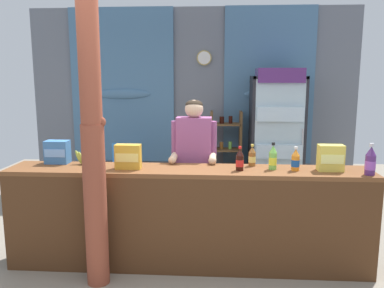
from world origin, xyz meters
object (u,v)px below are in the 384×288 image
at_px(stall_counter, 187,211).
at_px(soda_bottle_grape_soda, 370,162).
at_px(plastic_lawn_chair, 124,170).
at_px(snack_box_biscuit, 57,152).
at_px(shopkeeper, 194,156).
at_px(soda_bottle_orange_soda, 295,160).
at_px(soda_bottle_cola, 240,160).
at_px(snack_box_instant_noodle, 331,158).
at_px(snack_box_choco_powder, 128,157).
at_px(bottle_shelf_rack, 226,152).
at_px(timber_post, 92,131).
at_px(soda_bottle_iced_tea, 252,157).
at_px(banana_bunch, 87,159).
at_px(drink_fridge, 277,129).
at_px(soda_bottle_lime_soda, 273,158).

bearing_deg(stall_counter, soda_bottle_grape_soda, -0.91).
bearing_deg(plastic_lawn_chair, snack_box_biscuit, -98.73).
bearing_deg(shopkeeper, soda_bottle_orange_soda, -25.85).
xyz_separation_m(plastic_lawn_chair, soda_bottle_cola, (1.54, -1.85, 0.57)).
height_order(snack_box_instant_noodle, snack_box_choco_powder, snack_box_instant_noodle).
bearing_deg(shopkeeper, bottle_shelf_rack, 78.59).
height_order(bottle_shelf_rack, soda_bottle_cola, bottle_shelf_rack).
height_order(stall_counter, snack_box_choco_powder, snack_box_choco_powder).
distance_m(snack_box_instant_noodle, snack_box_choco_powder, 1.87).
bearing_deg(timber_post, soda_bottle_iced_tea, 21.63).
xyz_separation_m(bottle_shelf_rack, shopkeeper, (-0.38, -1.86, 0.31)).
xyz_separation_m(plastic_lawn_chair, banana_bunch, (0.06, -1.70, 0.53)).
bearing_deg(soda_bottle_grape_soda, soda_bottle_iced_tea, 164.00).
xyz_separation_m(stall_counter, timber_post, (-0.77, -0.29, 0.78)).
height_order(stall_counter, plastic_lawn_chair, stall_counter).
relative_size(drink_fridge, snack_box_biscuit, 8.48).
distance_m(timber_post, soda_bottle_cola, 1.34).
relative_size(timber_post, plastic_lawn_chair, 3.31).
relative_size(snack_box_instant_noodle, snack_box_biscuit, 1.06).
bearing_deg(soda_bottle_lime_soda, soda_bottle_iced_tea, 143.37).
xyz_separation_m(soda_bottle_lime_soda, snack_box_biscuit, (-2.10, 0.13, 0.01)).
distance_m(stall_counter, drink_fridge, 2.55).
height_order(soda_bottle_lime_soda, snack_box_biscuit, soda_bottle_lime_soda).
xyz_separation_m(stall_counter, plastic_lawn_chair, (-1.06, 1.92, -0.09)).
xyz_separation_m(snack_box_choco_powder, banana_bunch, (-0.45, 0.15, -0.06)).
distance_m(soda_bottle_grape_soda, soda_bottle_cola, 1.14).
height_order(timber_post, soda_bottle_orange_soda, timber_post).
xyz_separation_m(drink_fridge, snack_box_biscuit, (-2.45, -1.97, 0.02)).
xyz_separation_m(soda_bottle_grape_soda, soda_bottle_iced_tea, (-1.00, 0.29, -0.03)).
bearing_deg(snack_box_instant_noodle, soda_bottle_lime_soda, 177.46).
relative_size(stall_counter, shopkeeper, 2.16).
relative_size(plastic_lawn_chair, soda_bottle_orange_soda, 3.85).
xyz_separation_m(stall_counter, snack_box_biscuit, (-1.31, 0.26, 0.49)).
xyz_separation_m(soda_bottle_grape_soda, snack_box_instant_noodle, (-0.31, 0.13, 0.00)).
height_order(soda_bottle_iced_tea, soda_bottle_orange_soda, soda_bottle_orange_soda).
height_order(soda_bottle_lime_soda, banana_bunch, soda_bottle_lime_soda).
bearing_deg(soda_bottle_cola, soda_bottle_iced_tea, 56.98).
height_order(shopkeeper, snack_box_choco_powder, shopkeeper).
relative_size(shopkeeper, soda_bottle_orange_soda, 7.07).
distance_m(stall_counter, soda_bottle_lime_soda, 0.94).
bearing_deg(snack_box_biscuit, soda_bottle_orange_soda, -4.10).
distance_m(soda_bottle_cola, snack_box_choco_powder, 1.04).
bearing_deg(drink_fridge, soda_bottle_orange_soda, -93.82).
distance_m(soda_bottle_cola, banana_bunch, 1.49).
bearing_deg(banana_bunch, drink_fridge, 43.31).
xyz_separation_m(soda_bottle_iced_tea, banana_bunch, (-1.61, -0.04, -0.03)).
bearing_deg(banana_bunch, soda_bottle_cola, -5.94).
height_order(soda_bottle_grape_soda, soda_bottle_orange_soda, soda_bottle_grape_soda).
relative_size(snack_box_choco_powder, snack_box_biscuit, 1.04).
height_order(soda_bottle_cola, snack_box_instant_noodle, snack_box_instant_noodle).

